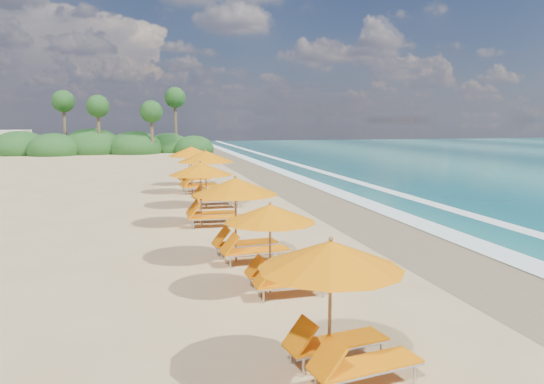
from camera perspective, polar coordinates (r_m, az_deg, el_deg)
The scene contains 11 objects.
ground at distance 20.39m, azimuth 0.00°, elevation -3.34°, with size 160.00×160.00×0.00m, color tan.
wet_sand at distance 21.67m, azimuth 10.34°, elevation -2.78°, with size 4.00×160.00×0.01m, color #877251.
surf_foam at distance 22.89m, azimuth 16.53°, elevation -2.36°, with size 4.00×160.00×0.01m.
station_0 at distance 8.16m, azimuth 7.51°, elevation -11.61°, with size 2.69×2.57×2.26m.
station_1 at distance 11.95m, azimuth 0.55°, elevation -5.52°, with size 2.36×2.19×2.15m.
station_2 at distance 14.67m, azimuth -3.33°, elevation -2.33°, with size 2.83×2.67×2.46m.
station_3 at distance 19.76m, azimuth -7.31°, elevation 0.32°, with size 2.70×2.49×2.48m.
station_4 at distance 23.94m, azimuth -6.83°, elevation 1.92°, with size 2.97×2.77×2.68m.
station_5 at distance 28.71m, azimuth -8.48°, elevation 2.83°, with size 2.98×2.79×2.63m.
station_6 at distance 32.34m, azimuth -8.86°, elevation 3.00°, with size 2.85×2.79×2.24m.
treeline at distance 65.21m, azimuth -18.35°, elevation 4.91°, with size 25.80×8.80×9.74m.
Camera 1 is at (-4.75, -19.42, 3.99)m, focal length 34.07 mm.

